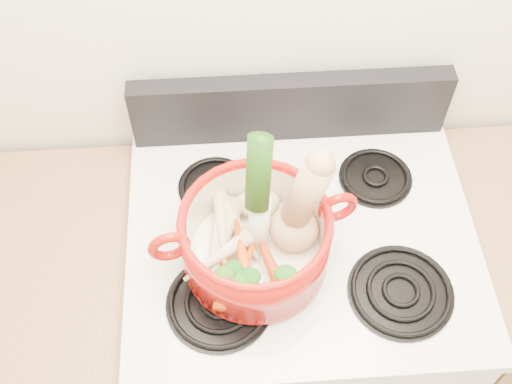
{
  "coord_description": "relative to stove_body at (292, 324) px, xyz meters",
  "views": [
    {
      "loc": [
        -0.15,
        0.65,
        2.17
      ],
      "look_at": [
        -0.11,
        1.31,
        1.24
      ],
      "focal_mm": 45.0,
      "sensor_mm": 36.0,
      "label": 1
    }
  ],
  "objects": [
    {
      "name": "carrot_3",
      "position": [
        -0.13,
        -0.11,
        0.57
      ],
      "size": [
        0.07,
        0.12,
        0.04
      ],
      "primitive_type": "cone",
      "rotation": [
        1.66,
        0.0,
        -0.42
      ],
      "color": "#D5430A",
      "rests_on": "dutch_oven"
    },
    {
      "name": "burner_front_right",
      "position": [
        0.19,
        -0.16,
        0.5
      ],
      "size": [
        0.22,
        0.22,
        0.02
      ],
      "primitive_type": "cylinder",
      "color": "black",
      "rests_on": "cooktop"
    },
    {
      "name": "burner_front_left",
      "position": [
        -0.19,
        -0.16,
        0.5
      ],
      "size": [
        0.22,
        0.22,
        0.02
      ],
      "primitive_type": "cylinder",
      "color": "black",
      "rests_on": "cooktop"
    },
    {
      "name": "pot_handle_right",
      "position": [
        0.06,
        -0.03,
        0.64
      ],
      "size": [
        0.09,
        0.04,
        0.09
      ],
      "primitive_type": "torus",
      "rotation": [
        1.57,
        0.0,
        0.2
      ],
      "color": "#9A110A",
      "rests_on": "dutch_oven"
    },
    {
      "name": "wall_back",
      "position": [
        0.0,
        0.35,
        0.84
      ],
      "size": [
        3.5,
        0.02,
        2.6
      ],
      "primitive_type": "cube",
      "color": "white",
      "rests_on": "floor"
    },
    {
      "name": "cooktop",
      "position": [
        0.0,
        0.0,
        0.47
      ],
      "size": [
        0.78,
        0.67,
        0.03
      ],
      "primitive_type": "cube",
      "color": "silver",
      "rests_on": "stove_body"
    },
    {
      "name": "stove_body",
      "position": [
        0.0,
        0.0,
        0.0
      ],
      "size": [
        0.76,
        0.65,
        0.92
      ],
      "primitive_type": "cube",
      "color": "white",
      "rests_on": "floor"
    },
    {
      "name": "parsnip_0",
      "position": [
        -0.18,
        -0.06,
        0.56
      ],
      "size": [
        0.11,
        0.21,
        0.06
      ],
      "primitive_type": "cone",
      "rotation": [
        1.66,
        0.0,
        -0.33
      ],
      "color": "beige",
      "rests_on": "dutch_oven"
    },
    {
      "name": "carrot_0",
      "position": [
        -0.13,
        -0.13,
        0.56
      ],
      "size": [
        0.04,
        0.15,
        0.04
      ],
      "primitive_type": "cone",
      "rotation": [
        1.66,
        0.0,
        -0.1
      ],
      "color": "red",
      "rests_on": "dutch_oven"
    },
    {
      "name": "carrot_4",
      "position": [
        -0.14,
        -0.1,
        0.58
      ],
      "size": [
        0.05,
        0.18,
        0.05
      ],
      "primitive_type": "cone",
      "rotation": [
        1.66,
        0.0,
        0.1
      ],
      "color": "#D24B0A",
      "rests_on": "dutch_oven"
    },
    {
      "name": "control_backsplash",
      "position": [
        0.0,
        0.3,
        0.58
      ],
      "size": [
        0.76,
        0.05,
        0.18
      ],
      "primitive_type": "cube",
      "color": "black",
      "rests_on": "cooktop"
    },
    {
      "name": "ginger",
      "position": [
        -0.1,
        0.03,
        0.56
      ],
      "size": [
        0.11,
        0.09,
        0.05
      ],
      "primitive_type": "ellipsoid",
      "rotation": [
        0.0,
        0.0,
        -0.36
      ],
      "color": "#D4BA82",
      "rests_on": "dutch_oven"
    },
    {
      "name": "parsnip_3",
      "position": [
        -0.18,
        -0.09,
        0.58
      ],
      "size": [
        0.18,
        0.13,
        0.06
      ],
      "primitive_type": "cone",
      "rotation": [
        1.66,
        0.0,
        -1.04
      ],
      "color": "beige",
      "rests_on": "dutch_oven"
    },
    {
      "name": "carrot_1",
      "position": [
        -0.18,
        -0.13,
        0.56
      ],
      "size": [
        0.05,
        0.14,
        0.04
      ],
      "primitive_type": "cone",
      "rotation": [
        1.66,
        0.0,
        -0.16
      ],
      "color": "#C94C0A",
      "rests_on": "dutch_oven"
    },
    {
      "name": "dutch_oven",
      "position": [
        -0.11,
        -0.07,
        0.58
      ],
      "size": [
        0.36,
        0.36,
        0.15
      ],
      "primitive_type": "cylinder",
      "rotation": [
        0.0,
        0.0,
        0.2
      ],
      "color": "#9A110A",
      "rests_on": "burner_front_left"
    },
    {
      "name": "parsnip_2",
      "position": [
        -0.15,
        -0.02,
        0.58
      ],
      "size": [
        0.12,
        0.18,
        0.06
      ],
      "primitive_type": "cone",
      "rotation": [
        1.66,
        0.0,
        0.48
      ],
      "color": "beige",
      "rests_on": "dutch_oven"
    },
    {
      "name": "burner_back_right",
      "position": [
        0.19,
        0.14,
        0.5
      ],
      "size": [
        0.17,
        0.17,
        0.02
      ],
      "primitive_type": "cylinder",
      "color": "black",
      "rests_on": "cooktop"
    },
    {
      "name": "squash",
      "position": [
        -0.03,
        -0.05,
        0.67
      ],
      "size": [
        0.18,
        0.14,
        0.28
      ],
      "primitive_type": null,
      "rotation": [
        0.0,
        0.21,
        -0.19
      ],
      "color": "tan",
      "rests_on": "dutch_oven"
    },
    {
      "name": "parsnip_4",
      "position": [
        -0.18,
        -0.02,
        0.58
      ],
      "size": [
        0.04,
        0.2,
        0.05
      ],
      "primitive_type": "cone",
      "rotation": [
        1.66,
        0.0,
        0.02
      ],
      "color": "beige",
      "rests_on": "dutch_oven"
    },
    {
      "name": "burner_back_left",
      "position": [
        -0.19,
        0.14,
        0.5
      ],
      "size": [
        0.17,
        0.17,
        0.02
      ],
      "primitive_type": "cylinder",
      "color": "black",
      "rests_on": "cooktop"
    },
    {
      "name": "parsnip_1",
      "position": [
        -0.19,
        -0.04,
        0.57
      ],
      "size": [
        0.08,
        0.19,
        0.05
      ],
      "primitive_type": "cone",
      "rotation": [
        1.66,
        0.0,
        -0.23
      ],
      "color": "beige",
      "rests_on": "dutch_oven"
    },
    {
      "name": "carrot_2",
      "position": [
        -0.08,
        -0.12,
        0.57
      ],
      "size": [
        0.09,
        0.19,
        0.05
      ],
      "primitive_type": "cone",
      "rotation": [
        1.66,
        0.0,
        0.31
      ],
      "color": "#C53709",
      "rests_on": "dutch_oven"
    },
    {
      "name": "leek",
      "position": [
        -0.1,
        -0.05,
        0.7
      ],
      "size": [
        0.08,
        0.13,
        0.32
      ],
      "primitive_type": "cylinder",
      "rotation": [
        -0.22,
        0.0,
        -0.26
      ],
      "color": "beige",
      "rests_on": "dutch_oven"
    },
    {
      "name": "pot_handle_left",
      "position": [
        -0.28,
        -0.1,
        0.64
      ],
      "size": [
        0.09,
        0.04,
        0.09
      ],
      "primitive_type": "torus",
      "rotation": [
        1.57,
        0.0,
        0.2
      ],
      "color": "#9A110A",
      "rests_on": "dutch_oven"
    }
  ]
}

